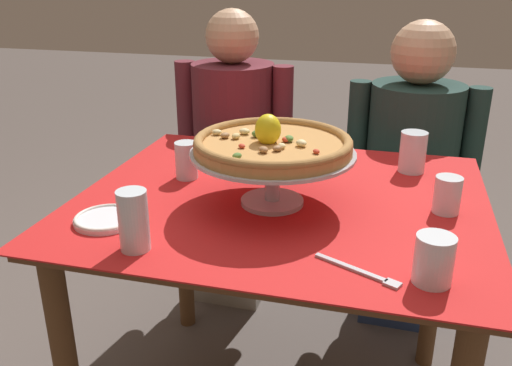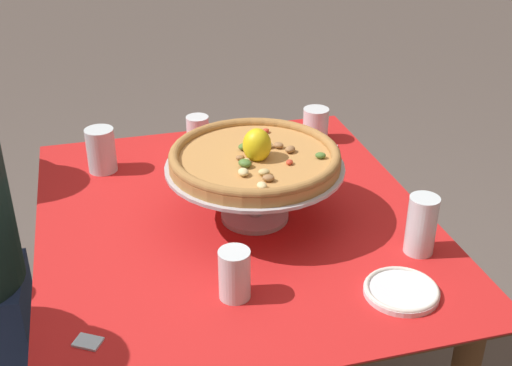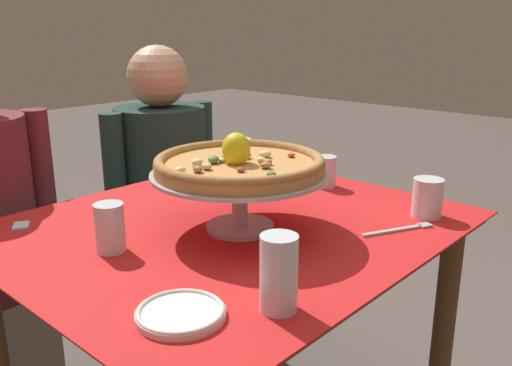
{
  "view_description": "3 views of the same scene",
  "coord_description": "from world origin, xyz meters",
  "px_view_note": "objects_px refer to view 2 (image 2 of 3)",
  "views": [
    {
      "loc": [
        0.28,
        -1.33,
        1.35
      ],
      "look_at": [
        -0.06,
        -0.05,
        0.82
      ],
      "focal_mm": 38.24,
      "sensor_mm": 36.0,
      "label": 1
    },
    {
      "loc": [
        -1.34,
        0.3,
        1.61
      ],
      "look_at": [
        -0.03,
        -0.05,
        0.87
      ],
      "focal_mm": 46.13,
      "sensor_mm": 36.0,
      "label": 2
    },
    {
      "loc": [
        -0.9,
        -0.91,
        1.25
      ],
      "look_at": [
        0.01,
        -0.08,
        0.89
      ],
      "focal_mm": 37.83,
      "sensor_mm": 36.0,
      "label": 3
    }
  ],
  "objects_px": {
    "water_glass_front_right": "(316,127)",
    "side_plate": "(401,290)",
    "sugar_packet": "(88,342)",
    "water_glass_side_left": "(235,277)",
    "pizza": "(255,157)",
    "water_glass_back_right": "(101,153)",
    "water_glass_front_left": "(421,229)",
    "dinner_fork": "(331,158)",
    "pizza_stand": "(255,177)",
    "water_glass_side_right": "(198,134)"
  },
  "relations": [
    {
      "from": "water_glass_side_left",
      "to": "side_plate",
      "type": "relative_size",
      "value": 0.7
    },
    {
      "from": "water_glass_back_right",
      "to": "water_glass_front_left",
      "type": "relative_size",
      "value": 0.89
    },
    {
      "from": "water_glass_side_left",
      "to": "water_glass_front_left",
      "type": "bearing_deg",
      "value": -83.26
    },
    {
      "from": "water_glass_side_left",
      "to": "side_plate",
      "type": "bearing_deg",
      "value": -103.72
    },
    {
      "from": "side_plate",
      "to": "sugar_packet",
      "type": "xyz_separation_m",
      "value": [
        0.01,
        0.63,
        -0.01
      ]
    },
    {
      "from": "pizza_stand",
      "to": "water_glass_side_right",
      "type": "bearing_deg",
      "value": 7.72
    },
    {
      "from": "pizza",
      "to": "water_glass_back_right",
      "type": "height_order",
      "value": "pizza"
    },
    {
      "from": "water_glass_side_right",
      "to": "water_glass_side_left",
      "type": "relative_size",
      "value": 0.87
    },
    {
      "from": "side_plate",
      "to": "dinner_fork",
      "type": "distance_m",
      "value": 0.63
    },
    {
      "from": "water_glass_side_left",
      "to": "pizza_stand",
      "type": "bearing_deg",
      "value": -22.3
    },
    {
      "from": "dinner_fork",
      "to": "pizza_stand",
      "type": "bearing_deg",
      "value": 130.95
    },
    {
      "from": "pizza",
      "to": "water_glass_side_right",
      "type": "xyz_separation_m",
      "value": [
        0.44,
        0.06,
        -0.12
      ]
    },
    {
      "from": "water_glass_front_right",
      "to": "water_glass_side_left",
      "type": "bearing_deg",
      "value": 148.79
    },
    {
      "from": "dinner_fork",
      "to": "water_glass_front_right",
      "type": "bearing_deg",
      "value": 0.77
    },
    {
      "from": "dinner_fork",
      "to": "sugar_packet",
      "type": "relative_size",
      "value": 3.69
    },
    {
      "from": "pizza",
      "to": "water_glass_side_left",
      "type": "bearing_deg",
      "value": 157.6
    },
    {
      "from": "water_glass_front_right",
      "to": "side_plate",
      "type": "relative_size",
      "value": 0.65
    },
    {
      "from": "pizza_stand",
      "to": "water_glass_side_left",
      "type": "xyz_separation_m",
      "value": [
        -0.29,
        0.12,
        -0.06
      ]
    },
    {
      "from": "water_glass_side_right",
      "to": "water_glass_front_right",
      "type": "height_order",
      "value": "water_glass_front_right"
    },
    {
      "from": "water_glass_back_right",
      "to": "sugar_packet",
      "type": "relative_size",
      "value": 2.47
    },
    {
      "from": "water_glass_side_right",
      "to": "water_glass_back_right",
      "type": "height_order",
      "value": "water_glass_back_right"
    },
    {
      "from": "pizza",
      "to": "water_glass_back_right",
      "type": "relative_size",
      "value": 3.26
    },
    {
      "from": "side_plate",
      "to": "sugar_packet",
      "type": "bearing_deg",
      "value": 88.64
    },
    {
      "from": "water_glass_front_right",
      "to": "side_plate",
      "type": "bearing_deg",
      "value": 173.97
    },
    {
      "from": "pizza_stand",
      "to": "pizza",
      "type": "height_order",
      "value": "pizza"
    },
    {
      "from": "dinner_fork",
      "to": "pizza",
      "type": "bearing_deg",
      "value": 131.08
    },
    {
      "from": "water_glass_front_left",
      "to": "water_glass_side_left",
      "type": "xyz_separation_m",
      "value": [
        -0.05,
        0.44,
        -0.01
      ]
    },
    {
      "from": "water_glass_front_left",
      "to": "sugar_packet",
      "type": "relative_size",
      "value": 2.76
    },
    {
      "from": "water_glass_side_right",
      "to": "water_glass_back_right",
      "type": "xyz_separation_m",
      "value": [
        -0.08,
        0.28,
        0.01
      ]
    },
    {
      "from": "pizza",
      "to": "sugar_packet",
      "type": "bearing_deg",
      "value": 130.35
    },
    {
      "from": "pizza",
      "to": "water_glass_back_right",
      "type": "xyz_separation_m",
      "value": [
        0.35,
        0.34,
        -0.11
      ]
    },
    {
      "from": "pizza_stand",
      "to": "pizza",
      "type": "bearing_deg",
      "value": -165.8
    },
    {
      "from": "water_glass_side_right",
      "to": "water_glass_back_right",
      "type": "distance_m",
      "value": 0.3
    },
    {
      "from": "water_glass_side_left",
      "to": "sugar_packet",
      "type": "distance_m",
      "value": 0.31
    },
    {
      "from": "water_glass_side_right",
      "to": "side_plate",
      "type": "relative_size",
      "value": 0.62
    },
    {
      "from": "water_glass_side_right",
      "to": "pizza_stand",
      "type": "bearing_deg",
      "value": -172.28
    },
    {
      "from": "side_plate",
      "to": "water_glass_side_right",
      "type": "bearing_deg",
      "value": 18.75
    },
    {
      "from": "pizza",
      "to": "side_plate",
      "type": "distance_m",
      "value": 0.45
    },
    {
      "from": "pizza",
      "to": "pizza_stand",
      "type": "bearing_deg",
      "value": 14.2
    },
    {
      "from": "water_glass_side_right",
      "to": "dinner_fork",
      "type": "xyz_separation_m",
      "value": [
        -0.18,
        -0.35,
        -0.04
      ]
    },
    {
      "from": "sugar_packet",
      "to": "pizza",
      "type": "bearing_deg",
      "value": -49.65
    },
    {
      "from": "pizza_stand",
      "to": "water_glass_side_right",
      "type": "height_order",
      "value": "pizza_stand"
    },
    {
      "from": "pizza",
      "to": "water_glass_front_left",
      "type": "bearing_deg",
      "value": -126.2
    },
    {
      "from": "water_glass_back_right",
      "to": "sugar_packet",
      "type": "bearing_deg",
      "value": 174.41
    },
    {
      "from": "water_glass_front_left",
      "to": "side_plate",
      "type": "bearing_deg",
      "value": 141.46
    },
    {
      "from": "water_glass_front_right",
      "to": "pizza_stand",
      "type": "bearing_deg",
      "value": 143.2
    },
    {
      "from": "pizza_stand",
      "to": "dinner_fork",
      "type": "distance_m",
      "value": 0.41
    },
    {
      "from": "side_plate",
      "to": "dinner_fork",
      "type": "height_order",
      "value": "side_plate"
    },
    {
      "from": "water_glass_back_right",
      "to": "side_plate",
      "type": "xyz_separation_m",
      "value": [
        -0.72,
        -0.56,
        -0.04
      ]
    },
    {
      "from": "water_glass_side_right",
      "to": "water_glass_front_right",
      "type": "relative_size",
      "value": 0.94
    }
  ]
}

